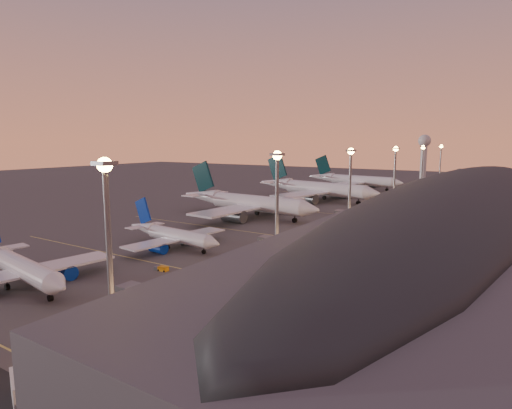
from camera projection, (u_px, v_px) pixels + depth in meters
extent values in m
plane|color=#3C3A38|center=(151.00, 254.00, 105.81)|extent=(700.00, 700.00, 0.00)
cylinder|color=silver|center=(26.00, 270.00, 80.82)|extent=(24.23, 7.54, 4.07)
cone|color=silver|center=(59.00, 286.00, 71.76)|extent=(4.41, 4.59, 4.07)
cube|color=silver|center=(24.00, 272.00, 81.68)|extent=(11.90, 34.90, 0.45)
cylinder|color=#092A95|center=(65.00, 271.00, 86.98)|extent=(5.78, 3.81, 3.05)
cylinder|color=black|center=(50.00, 297.00, 74.68)|extent=(0.37, 0.37, 1.61)
cylinder|color=black|center=(50.00, 298.00, 74.72)|extent=(1.23, 0.87, 1.14)
cylinder|color=black|center=(39.00, 278.00, 84.61)|extent=(0.37, 0.37, 1.61)
cylinder|color=black|center=(39.00, 280.00, 84.65)|extent=(1.23, 0.87, 1.14)
cylinder|color=black|center=(7.00, 286.00, 80.38)|extent=(0.37, 0.37, 1.61)
cylinder|color=black|center=(7.00, 287.00, 80.42)|extent=(1.23, 0.87, 1.14)
cylinder|color=silver|center=(179.00, 236.00, 111.17)|extent=(21.51, 5.70, 3.62)
cone|color=silver|center=(214.00, 243.00, 103.56)|extent=(3.77, 3.94, 3.62)
cone|color=silver|center=(143.00, 227.00, 120.62)|extent=(9.91, 4.55, 3.62)
cube|color=silver|center=(177.00, 238.00, 111.90)|extent=(9.16, 30.94, 0.40)
cylinder|color=#092A95|center=(197.00, 238.00, 116.84)|extent=(5.05, 3.18, 2.71)
cylinder|color=#092A95|center=(158.00, 248.00, 106.47)|extent=(5.05, 3.18, 2.71)
cube|color=#092A95|center=(143.00, 211.00, 119.63)|extent=(6.65, 1.20, 7.85)
cube|color=silver|center=(145.00, 226.00, 119.82)|extent=(4.50, 11.26, 0.25)
cylinder|color=black|center=(204.00, 251.00, 106.04)|extent=(0.32, 0.32, 1.43)
cylinder|color=black|center=(204.00, 252.00, 106.07)|extent=(1.07, 0.73, 1.01)
cylinder|color=black|center=(183.00, 243.00, 114.56)|extent=(0.32, 0.32, 1.43)
cylinder|color=black|center=(183.00, 244.00, 114.59)|extent=(1.07, 0.73, 1.01)
cylinder|color=black|center=(168.00, 246.00, 110.64)|extent=(0.32, 0.32, 1.43)
cylinder|color=black|center=(168.00, 247.00, 110.67)|extent=(1.07, 0.73, 1.01)
cylinder|color=silver|center=(257.00, 203.00, 155.77)|extent=(38.97, 8.80, 5.84)
cone|color=silver|center=(311.00, 209.00, 142.32)|extent=(6.66, 6.30, 5.84)
cone|color=silver|center=(202.00, 195.00, 172.46)|extent=(17.84, 7.17, 5.84)
cube|color=silver|center=(253.00, 206.00, 157.04)|extent=(15.53, 57.16, 0.64)
cylinder|color=#5A5C61|center=(275.00, 207.00, 166.36)|extent=(9.03, 5.04, 4.38)
cylinder|color=#5A5C61|center=(234.00, 216.00, 146.80)|extent=(9.03, 5.04, 4.38)
cube|color=#04282B|center=(203.00, 177.00, 170.83)|extent=(11.56, 1.76, 12.96)
cube|color=silver|center=(206.00, 194.00, 171.06)|extent=(7.78, 20.75, 0.41)
cylinder|color=black|center=(295.00, 219.00, 146.64)|extent=(0.50, 0.50, 2.34)
cylinder|color=black|center=(295.00, 220.00, 146.70)|extent=(1.71, 1.15, 1.64)
cylinder|color=black|center=(257.00, 212.00, 161.45)|extent=(0.50, 0.50, 2.34)
cylinder|color=black|center=(257.00, 213.00, 161.50)|extent=(1.71, 1.15, 1.64)
cylinder|color=black|center=(243.00, 215.00, 155.02)|extent=(0.50, 0.50, 2.34)
cylinder|color=black|center=(243.00, 216.00, 155.07)|extent=(1.71, 1.15, 1.64)
cylinder|color=silver|center=(325.00, 189.00, 198.80)|extent=(41.96, 13.30, 6.27)
cone|color=silver|center=(373.00, 193.00, 182.62)|extent=(7.67, 7.33, 6.27)
cone|color=silver|center=(276.00, 183.00, 218.90)|extent=(19.54, 9.39, 6.27)
cube|color=silver|center=(322.00, 191.00, 200.31)|extent=(22.27, 61.82, 0.69)
cylinder|color=#5A5C61|center=(339.00, 193.00, 209.41)|extent=(10.04, 6.24, 4.71)
cylinder|color=#5A5C61|center=(307.00, 199.00, 190.03)|extent=(10.04, 6.24, 4.71)
cube|color=#04282B|center=(277.00, 167.00, 217.08)|extent=(12.35, 3.05, 13.93)
cube|color=silver|center=(279.00, 182.00, 217.24)|extent=(10.34, 22.66, 0.44)
cylinder|color=black|center=(358.00, 202.00, 187.74)|extent=(0.58, 0.58, 2.51)
cylinder|color=black|center=(358.00, 203.00, 187.80)|extent=(1.92, 1.38, 1.76)
cylinder|color=black|center=(324.00, 197.00, 204.88)|extent=(0.58, 0.58, 2.51)
cylinder|color=black|center=(324.00, 198.00, 204.94)|extent=(1.92, 1.38, 1.76)
cylinder|color=black|center=(314.00, 199.00, 198.50)|extent=(0.58, 0.58, 2.51)
cylinder|color=black|center=(314.00, 199.00, 198.55)|extent=(1.92, 1.38, 1.76)
cylinder|color=silver|center=(361.00, 180.00, 248.15)|extent=(37.77, 10.70, 5.65)
cone|color=silver|center=(398.00, 183.00, 234.16)|extent=(6.74, 6.42, 5.65)
cone|color=silver|center=(322.00, 177.00, 265.55)|extent=(17.48, 7.90, 5.65)
cube|color=silver|center=(359.00, 182.00, 249.47)|extent=(18.21, 55.56, 0.62)
cylinder|color=#5A5C61|center=(370.00, 184.00, 257.97)|extent=(8.93, 5.35, 4.24)
cylinder|color=#5A5C61|center=(350.00, 187.00, 239.97)|extent=(8.93, 5.35, 4.24)
cube|color=#04282B|center=(323.00, 165.00, 263.93)|extent=(11.15, 2.36, 12.53)
cube|color=silver|center=(324.00, 176.00, 264.10)|extent=(8.65, 20.29, 0.40)
cylinder|color=black|center=(387.00, 189.00, 238.61)|extent=(0.51, 0.51, 2.26)
cylinder|color=black|center=(387.00, 190.00, 238.66)|extent=(1.70, 1.20, 1.58)
cylinder|color=black|center=(360.00, 186.00, 253.64)|extent=(0.51, 0.51, 2.26)
cylinder|color=black|center=(360.00, 187.00, 253.69)|extent=(1.70, 1.20, 1.58)
cylinder|color=black|center=(353.00, 187.00, 247.72)|extent=(0.51, 0.51, 2.26)
cylinder|color=black|center=(353.00, 188.00, 247.77)|extent=(1.70, 1.20, 1.58)
cube|color=#4D4D52|center=(467.00, 212.00, 131.87)|extent=(40.00, 255.00, 12.00)
ellipsoid|color=#212426|center=(469.00, 193.00, 130.99)|extent=(39.00, 253.00, 10.92)
cube|color=#EF9A54|center=(400.00, 210.00, 142.86)|extent=(0.40, 244.80, 8.00)
cube|color=#5A5C61|center=(161.00, 303.00, 61.97)|extent=(16.00, 3.20, 3.00)
cylinder|color=slate|center=(124.00, 306.00, 66.61)|extent=(0.70, 0.70, 4.40)
cube|color=#5A5C61|center=(291.00, 246.00, 95.20)|extent=(16.00, 3.20, 3.00)
cylinder|color=slate|center=(261.00, 251.00, 99.84)|extent=(0.70, 0.70, 4.40)
cube|color=#5A5C61|center=(360.00, 217.00, 132.59)|extent=(16.00, 3.20, 3.00)
cylinder|color=slate|center=(336.00, 221.00, 137.22)|extent=(0.70, 0.70, 4.40)
cube|color=#5A5C61|center=(406.00, 197.00, 179.94)|extent=(16.00, 3.20, 3.00)
cylinder|color=slate|center=(387.00, 201.00, 184.57)|extent=(0.70, 0.70, 4.40)
cube|color=#5A5C61|center=(432.00, 185.00, 226.46)|extent=(16.00, 3.20, 3.00)
cylinder|color=slate|center=(416.00, 189.00, 231.09)|extent=(0.70, 0.70, 4.40)
cylinder|color=slate|center=(110.00, 269.00, 51.42)|extent=(0.70, 0.70, 25.00)
cube|color=slate|center=(105.00, 163.00, 49.55)|extent=(2.20, 2.20, 0.50)
sphere|color=#FEC34C|center=(105.00, 165.00, 49.58)|extent=(1.80, 1.80, 1.80)
cylinder|color=slate|center=(277.00, 219.00, 84.65)|extent=(0.70, 0.70, 25.00)
cube|color=slate|center=(277.00, 154.00, 82.78)|extent=(2.20, 2.20, 0.50)
sphere|color=#FEC34C|center=(277.00, 155.00, 82.81)|extent=(1.80, 1.80, 1.80)
cylinder|color=slate|center=(350.00, 197.00, 117.88)|extent=(0.70, 0.70, 25.00)
cube|color=slate|center=(351.00, 151.00, 116.01)|extent=(2.20, 2.20, 0.50)
sphere|color=#FEC34C|center=(351.00, 151.00, 116.04)|extent=(1.80, 1.80, 1.80)
cylinder|color=slate|center=(394.00, 183.00, 155.26)|extent=(0.70, 0.70, 25.00)
cube|color=slate|center=(396.00, 148.00, 153.39)|extent=(2.20, 2.20, 0.50)
sphere|color=#FEC34C|center=(396.00, 149.00, 153.42)|extent=(1.80, 1.80, 1.80)
cylinder|color=slate|center=(421.00, 175.00, 192.64)|extent=(0.70, 0.70, 25.00)
cube|color=slate|center=(423.00, 147.00, 190.77)|extent=(2.20, 2.20, 0.50)
sphere|color=#FEC34C|center=(423.00, 147.00, 190.80)|extent=(1.80, 1.80, 1.80)
cylinder|color=slate|center=(440.00, 170.00, 230.02)|extent=(0.70, 0.70, 25.00)
cube|color=slate|center=(441.00, 146.00, 228.16)|extent=(2.20, 2.20, 0.50)
sphere|color=#FEC34C|center=(441.00, 146.00, 228.19)|extent=(1.80, 1.80, 1.80)
cylinder|color=silver|center=(423.00, 161.00, 314.52)|extent=(4.40, 4.40, 26.00)
sphere|color=silver|center=(425.00, 141.00, 312.32)|extent=(9.00, 9.00, 9.00)
cube|color=#D8C659|center=(135.00, 259.00, 101.66)|extent=(90.00, 0.36, 0.00)
cube|color=#D8C659|center=(234.00, 230.00, 134.89)|extent=(90.00, 0.36, 0.00)
cube|color=#D8C659|center=(299.00, 211.00, 172.27)|extent=(90.00, 0.36, 0.00)
cube|color=#D8C659|center=(348.00, 196.00, 217.96)|extent=(90.00, 0.36, 0.00)
cube|color=orange|center=(81.00, 319.00, 66.08)|extent=(2.50, 2.01, 1.00)
cube|color=#5A5C61|center=(72.00, 319.00, 66.46)|extent=(1.59, 1.53, 0.72)
cylinder|color=black|center=(89.00, 319.00, 66.59)|extent=(0.43, 0.29, 0.40)
cylinder|color=black|center=(83.00, 323.00, 65.28)|extent=(0.43, 0.29, 0.40)
cylinder|color=black|center=(79.00, 319.00, 66.96)|extent=(0.43, 0.29, 0.40)
cylinder|color=black|center=(74.00, 322.00, 65.65)|extent=(0.43, 0.29, 0.40)
cube|color=orange|center=(125.00, 303.00, 72.44)|extent=(2.93, 2.72, 1.14)
cube|color=#5A5C61|center=(114.00, 304.00, 72.36)|extent=(1.97, 1.94, 0.83)
cylinder|color=black|center=(131.00, 303.00, 73.31)|extent=(0.48, 0.42, 0.46)
cylinder|color=black|center=(129.00, 306.00, 71.78)|extent=(0.48, 0.42, 0.46)
cylinder|color=black|center=(120.00, 303.00, 73.21)|extent=(0.48, 0.42, 0.46)
cylinder|color=black|center=(118.00, 307.00, 71.67)|extent=(0.48, 0.42, 0.46)
cube|color=orange|center=(222.00, 263.00, 96.67)|extent=(2.27, 1.49, 1.01)
cube|color=#5A5C61|center=(216.00, 262.00, 97.50)|extent=(1.34, 1.26, 0.73)
cylinder|color=black|center=(226.00, 264.00, 96.90)|extent=(0.41, 0.19, 0.40)
cylinder|color=black|center=(223.00, 265.00, 95.72)|extent=(0.41, 0.19, 0.40)
cylinder|color=black|center=(220.00, 263.00, 97.71)|extent=(0.41, 0.19, 0.40)
cylinder|color=black|center=(217.00, 264.00, 96.53)|extent=(0.41, 0.19, 0.40)
cube|color=silver|center=(24.00, 389.00, 45.34)|extent=(5.75, 4.24, 3.26)
cube|color=#5A5C61|center=(27.00, 407.00, 43.55)|extent=(2.43, 2.63, 1.73)
cube|color=orange|center=(163.00, 269.00, 92.17)|extent=(2.20, 1.45, 0.97)
cube|color=#5A5C61|center=(158.00, 268.00, 92.97)|extent=(1.30, 1.22, 0.71)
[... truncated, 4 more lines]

